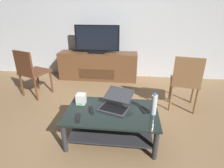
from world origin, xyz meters
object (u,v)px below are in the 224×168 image
at_px(media_cabinet, 98,66).
at_px(laptop, 116,103).
at_px(dining_chair, 186,80).
at_px(water_bottle_near, 154,104).
at_px(router_box, 81,99).
at_px(soundbar_remote, 91,110).
at_px(cell_phone, 144,110).
at_px(coffee_table, 112,119).
at_px(television, 97,40).
at_px(tv_remote, 78,118).
at_px(side_chair, 31,71).

bearing_deg(media_cabinet, laptop, -73.12).
xyz_separation_m(dining_chair, water_bottle_near, (-0.58, -0.86, 0.01)).
distance_m(router_box, soundbar_remote, 0.24).
distance_m(cell_phone, soundbar_remote, 0.66).
xyz_separation_m(coffee_table, media_cabinet, (-0.55, 2.06, 0.03)).
distance_m(coffee_table, media_cabinet, 2.13).
bearing_deg(dining_chair, television, 144.07).
xyz_separation_m(router_box, tv_remote, (0.05, -0.35, -0.06)).
bearing_deg(side_chair, cell_phone, -25.90).
distance_m(television, water_bottle_near, 2.33).
height_order(television, dining_chair, television).
relative_size(media_cabinet, tv_remote, 11.15).
xyz_separation_m(cell_phone, soundbar_remote, (-0.65, -0.07, 0.01)).
distance_m(laptop, soundbar_remote, 0.32).
bearing_deg(water_bottle_near, cell_phone, 147.93).
bearing_deg(laptop, media_cabinet, 106.88).
distance_m(side_chair, cell_phone, 2.23).
height_order(media_cabinet, dining_chair, dining_chair).
bearing_deg(coffee_table, soundbar_remote, -177.22).
height_order(media_cabinet, soundbar_remote, media_cabinet).
bearing_deg(router_box, tv_remote, -81.37).
distance_m(television, cell_phone, 2.25).
distance_m(television, laptop, 2.07).
height_order(media_cabinet, tv_remote, media_cabinet).
bearing_deg(cell_phone, coffee_table, 166.22).
xyz_separation_m(router_box, water_bottle_near, (0.93, -0.15, 0.06)).
distance_m(laptop, cell_phone, 0.36).
xyz_separation_m(dining_chair, side_chair, (-2.69, 0.18, -0.01)).
relative_size(television, dining_chair, 1.06).
distance_m(dining_chair, router_box, 1.67).
relative_size(coffee_table, water_bottle_near, 4.17).
height_order(television, water_bottle_near, television).
bearing_deg(side_chair, television, 43.42).
bearing_deg(media_cabinet, coffee_table, -75.01).
xyz_separation_m(media_cabinet, television, (-0.00, -0.02, 0.60)).
bearing_deg(router_box, water_bottle_near, -9.36).
bearing_deg(laptop, water_bottle_near, -13.43).
height_order(water_bottle_near, tv_remote, water_bottle_near).
bearing_deg(tv_remote, television, 83.10).
xyz_separation_m(media_cabinet, dining_chair, (1.64, -1.21, 0.21)).
bearing_deg(television, router_box, -86.21).
distance_m(laptop, router_box, 0.47).
bearing_deg(router_box, media_cabinet, 93.75).
bearing_deg(water_bottle_near, media_cabinet, 117.10).
relative_size(laptop, cell_phone, 3.64).
relative_size(laptop, router_box, 3.71).
xyz_separation_m(coffee_table, cell_phone, (0.40, 0.06, 0.13)).
bearing_deg(cell_phone, tv_remote, 175.85).
bearing_deg(tv_remote, media_cabinet, 83.05).
xyz_separation_m(side_chair, laptop, (1.65, -0.93, -0.05)).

